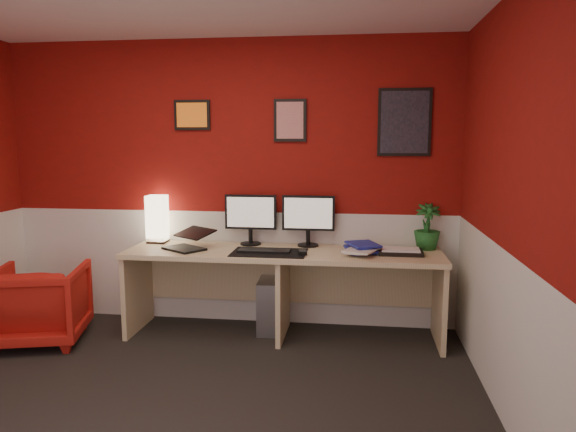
# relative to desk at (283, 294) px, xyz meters

# --- Properties ---
(ground) EXTENTS (4.00, 3.50, 0.01)m
(ground) POSITION_rel_desk_xyz_m (-0.53, -1.41, -0.36)
(ground) COLOR black
(ground) RESTS_ON ground
(wall_back) EXTENTS (4.00, 0.01, 2.50)m
(wall_back) POSITION_rel_desk_xyz_m (-0.53, 0.34, 0.89)
(wall_back) COLOR maroon
(wall_back) RESTS_ON ground
(wall_right) EXTENTS (0.01, 3.50, 2.50)m
(wall_right) POSITION_rel_desk_xyz_m (1.47, -1.41, 0.89)
(wall_right) COLOR maroon
(wall_right) RESTS_ON ground
(wainscot_back) EXTENTS (4.00, 0.01, 1.00)m
(wainscot_back) POSITION_rel_desk_xyz_m (-0.53, 0.34, 0.14)
(wainscot_back) COLOR silver
(wainscot_back) RESTS_ON ground
(wainscot_right) EXTENTS (0.01, 3.50, 1.00)m
(wainscot_right) POSITION_rel_desk_xyz_m (1.46, -1.41, 0.14)
(wainscot_right) COLOR silver
(wainscot_right) RESTS_ON ground
(desk) EXTENTS (2.60, 0.65, 0.73)m
(desk) POSITION_rel_desk_xyz_m (0.00, 0.00, 0.00)
(desk) COLOR tan
(desk) RESTS_ON ground
(shoji_lamp) EXTENTS (0.16, 0.16, 0.40)m
(shoji_lamp) POSITION_rel_desk_xyz_m (-1.15, 0.21, 0.56)
(shoji_lamp) COLOR #FFE5B2
(shoji_lamp) RESTS_ON desk
(laptop) EXTENTS (0.40, 0.38, 0.22)m
(laptop) POSITION_rel_desk_xyz_m (-0.82, -0.06, 0.47)
(laptop) COLOR black
(laptop) RESTS_ON desk
(monitor_left) EXTENTS (0.45, 0.06, 0.58)m
(monitor_left) POSITION_rel_desk_xyz_m (-0.32, 0.22, 0.66)
(monitor_left) COLOR black
(monitor_left) RESTS_ON desk
(monitor_right) EXTENTS (0.45, 0.06, 0.58)m
(monitor_right) POSITION_rel_desk_xyz_m (0.19, 0.22, 0.66)
(monitor_right) COLOR black
(monitor_right) RESTS_ON desk
(desk_mat) EXTENTS (0.60, 0.38, 0.01)m
(desk_mat) POSITION_rel_desk_xyz_m (-0.10, -0.09, 0.37)
(desk_mat) COLOR black
(desk_mat) RESTS_ON desk
(keyboard) EXTENTS (0.42, 0.15, 0.02)m
(keyboard) POSITION_rel_desk_xyz_m (-0.14, -0.08, 0.38)
(keyboard) COLOR black
(keyboard) RESTS_ON desk_mat
(mouse) EXTENTS (0.08, 0.11, 0.03)m
(mouse) POSITION_rel_desk_xyz_m (0.18, -0.13, 0.39)
(mouse) COLOR black
(mouse) RESTS_ON desk_mat
(book_bottom) EXTENTS (0.30, 0.36, 0.03)m
(book_bottom) POSITION_rel_desk_xyz_m (0.52, 0.03, 0.38)
(book_bottom) COLOR navy
(book_bottom) RESTS_ON desk
(book_middle) EXTENTS (0.32, 0.37, 0.02)m
(book_middle) POSITION_rel_desk_xyz_m (0.54, -0.04, 0.40)
(book_middle) COLOR silver
(book_middle) RESTS_ON book_bottom
(book_top) EXTENTS (0.31, 0.35, 0.03)m
(book_top) POSITION_rel_desk_xyz_m (0.55, -0.03, 0.43)
(book_top) COLOR navy
(book_top) RESTS_ON book_middle
(zen_tray) EXTENTS (0.35, 0.26, 0.03)m
(zen_tray) POSITION_rel_desk_xyz_m (0.95, 0.01, 0.38)
(zen_tray) COLOR black
(zen_tray) RESTS_ON desk
(potted_plant) EXTENTS (0.23, 0.23, 0.38)m
(potted_plant) POSITION_rel_desk_xyz_m (1.18, 0.22, 0.56)
(potted_plant) COLOR #19591E
(potted_plant) RESTS_ON desk
(pc_tower) EXTENTS (0.22, 0.46, 0.45)m
(pc_tower) POSITION_rel_desk_xyz_m (-0.12, 0.15, -0.14)
(pc_tower) COLOR #99999E
(pc_tower) RESTS_ON ground
(armchair) EXTENTS (0.83, 0.85, 0.63)m
(armchair) POSITION_rel_desk_xyz_m (-1.94, -0.38, -0.05)
(armchair) COLOR red
(armchair) RESTS_ON ground
(art_left) EXTENTS (0.32, 0.02, 0.26)m
(art_left) POSITION_rel_desk_xyz_m (-0.85, 0.33, 1.49)
(art_left) COLOR orange
(art_left) RESTS_ON wall_back
(art_center) EXTENTS (0.28, 0.02, 0.36)m
(art_center) POSITION_rel_desk_xyz_m (0.02, 0.33, 1.44)
(art_center) COLOR red
(art_center) RESTS_ON wall_back
(art_right) EXTENTS (0.44, 0.02, 0.56)m
(art_right) POSITION_rel_desk_xyz_m (0.98, 0.33, 1.42)
(art_right) COLOR black
(art_right) RESTS_ON wall_back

